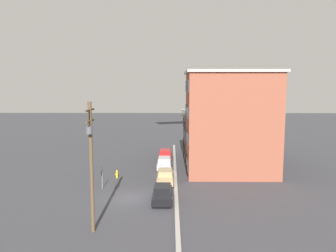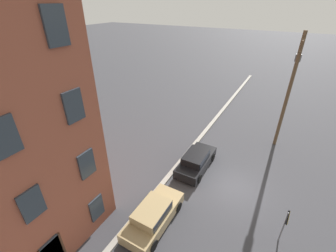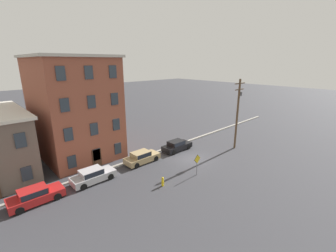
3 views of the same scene
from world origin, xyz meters
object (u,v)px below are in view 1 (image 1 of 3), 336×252
car_red (165,154)px  caution_sign (102,174)px  car_silver (164,163)px  car_tan (165,176)px  fire_hydrant (117,174)px  utility_pole (91,160)px  car_black (162,193)px

car_red → caution_sign: (14.17, -6.40, 0.84)m
car_red → car_silver: bearing=-0.2°
car_tan → caution_sign: size_ratio=1.84×
car_tan → fire_hydrant: bearing=-106.8°
car_tan → caution_sign: bearing=-69.5°
car_tan → utility_pole: (12.67, -5.18, 4.72)m
utility_pole → fire_hydrant: size_ratio=10.15×
car_red → car_tan: size_ratio=1.00×
car_red → car_black: (17.62, 0.08, 0.00)m
car_silver → car_tan: size_ratio=1.00×
utility_pole → car_silver: bearing=165.5°
caution_sign → car_tan: bearing=110.5°
car_tan → fire_hydrant: size_ratio=4.58×
car_silver → fire_hydrant: (4.68, -5.52, -0.27)m
utility_pole → fire_hydrant: 15.26m
car_tan → car_red: bearing=-178.8°
car_black → caution_sign: (-3.44, -6.48, 0.84)m
car_silver → utility_pole: utility_pole is taller
car_silver → caution_sign: bearing=-35.7°
car_red → utility_pole: bearing=-11.5°
car_red → caution_sign: size_ratio=1.84×
car_silver → fire_hydrant: bearing=-49.7°
car_red → caution_sign: 15.57m
fire_hydrant → utility_pole: bearing=2.4°
car_red → fire_hydrant: car_red is taller
car_tan → utility_pole: utility_pole is taller
utility_pole → fire_hydrant: utility_pole is taller
car_tan → utility_pole: size_ratio=0.45×
car_silver → caution_sign: caution_sign is taller
car_black → fire_hydrant: car_black is taller
car_red → car_silver: same height
car_red → fire_hydrant: (9.95, -5.54, -0.27)m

